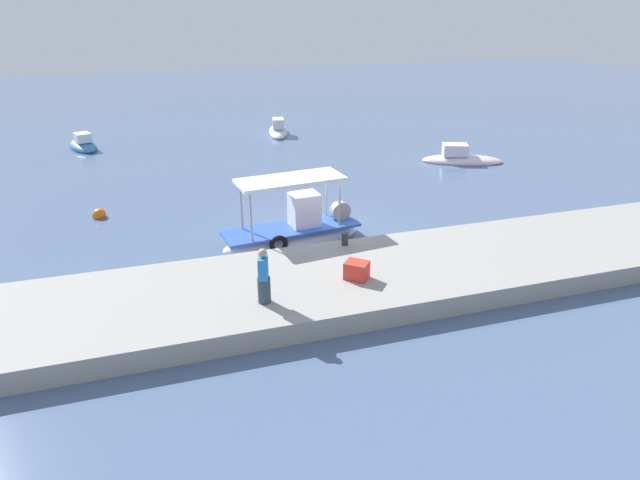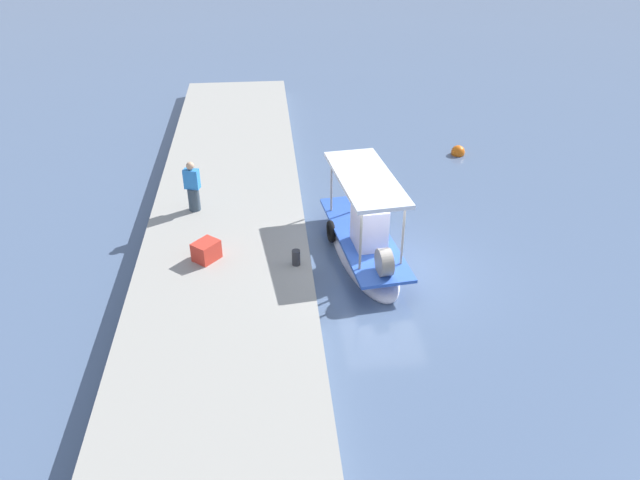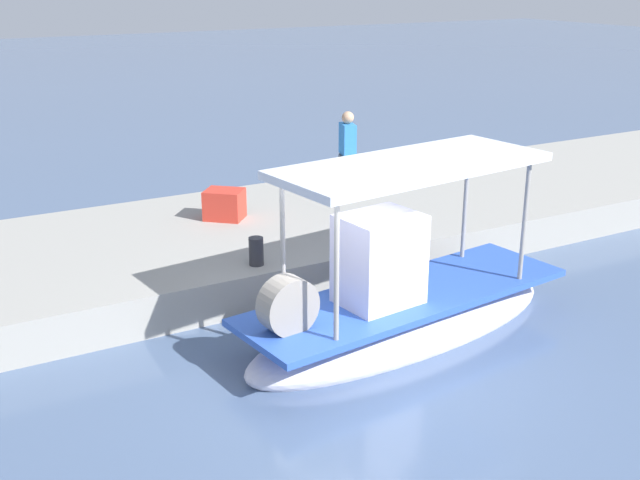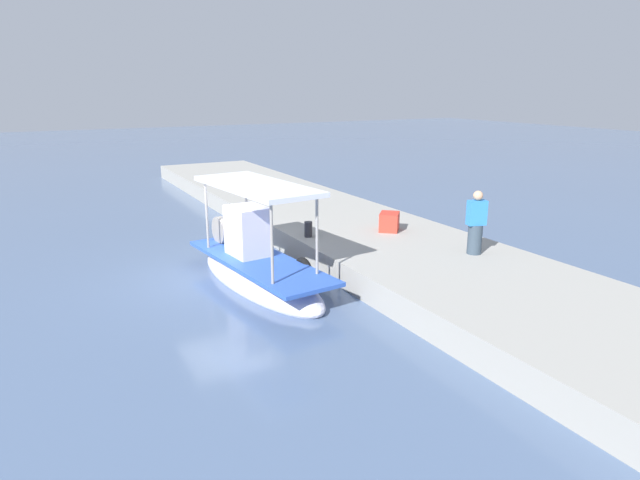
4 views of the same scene
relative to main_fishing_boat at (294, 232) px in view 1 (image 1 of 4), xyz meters
The scene contains 10 objects.
ground_plane 1.40m from the main_fishing_boat, 22.69° to the left, with size 120.00×120.00×0.00m, color slate.
dock_quay 4.45m from the main_fishing_boat, 74.22° to the right, with size 36.00×5.05×0.67m, color #9B9891.
main_fishing_boat is the anchor object (origin of this frame).
fisherman_near_bollard 5.91m from the main_fishing_boat, 113.30° to the right, with size 0.47×0.54×1.72m.
mooring_bollard 2.60m from the main_fishing_boat, 58.42° to the right, with size 0.24×0.24×0.47m, color #2D2D33.
cargo_crate 4.86m from the main_fishing_boat, 80.27° to the right, with size 0.71×0.57×0.57m, color red.
marker_buoy 9.21m from the main_fishing_boat, 145.06° to the left, with size 0.59×0.59×0.59m.
moored_boat_near 15.13m from the main_fishing_boat, 34.04° to the left, with size 5.01×3.32×1.33m.
moored_boat_mid 19.44m from the main_fishing_boat, 78.48° to the left, with size 2.13×4.30×1.42m.
moored_boat_far 20.87m from the main_fishing_boat, 116.26° to the left, with size 2.52×3.80×1.31m.
Camera 1 is at (-6.12, -19.69, 8.83)m, focal length 30.58 mm.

